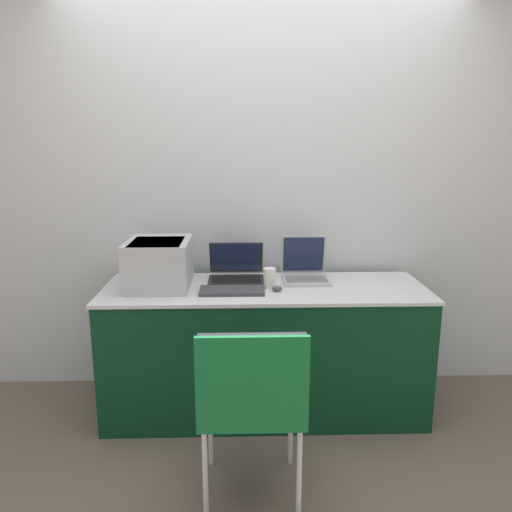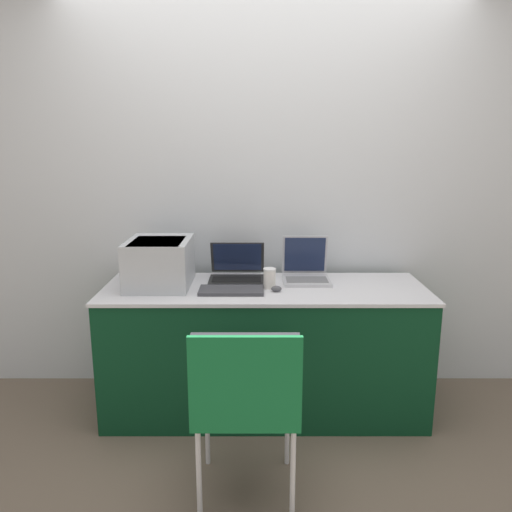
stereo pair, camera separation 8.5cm
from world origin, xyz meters
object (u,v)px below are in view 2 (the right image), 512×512
(mouse, at_px, (276,289))
(coffee_cup, at_px, (269,278))
(printer, at_px, (159,261))
(chair, at_px, (246,394))
(laptop_left, at_px, (237,272))
(external_keyboard, at_px, (231,290))
(laptop_right, at_px, (306,271))

(mouse, bearing_deg, coffee_cup, 116.74)
(printer, height_order, coffee_cup, printer)
(mouse, relative_size, chair, 0.07)
(coffee_cup, bearing_deg, laptop_left, 136.85)
(coffee_cup, xyz_separation_m, chair, (-0.12, -0.83, -0.29))
(external_keyboard, xyz_separation_m, mouse, (0.26, 0.01, 0.01))
(laptop_right, relative_size, chair, 0.34)
(laptop_left, relative_size, external_keyboard, 0.92)
(chair, bearing_deg, coffee_cup, 81.57)
(external_keyboard, distance_m, coffee_cup, 0.24)
(printer, xyz_separation_m, mouse, (0.69, -0.13, -0.13))
(printer, bearing_deg, laptop_left, 16.10)
(external_keyboard, relative_size, mouse, 6.06)
(chair, bearing_deg, external_keyboard, 97.29)
(mouse, height_order, chair, chair)
(chair, bearing_deg, laptop_right, 70.77)
(coffee_cup, bearing_deg, chair, -98.43)
(coffee_cup, bearing_deg, external_keyboard, -159.62)
(coffee_cup, bearing_deg, mouse, -63.26)
(external_keyboard, bearing_deg, chair, -82.71)
(printer, distance_m, laptop_right, 0.89)
(laptop_left, distance_m, laptop_right, 0.43)
(laptop_right, relative_size, coffee_cup, 2.48)
(laptop_left, height_order, mouse, laptop_left)
(laptop_left, relative_size, coffee_cup, 2.85)
(printer, height_order, laptop_left, printer)
(laptop_right, relative_size, mouse, 4.83)
(external_keyboard, bearing_deg, mouse, 1.73)
(laptop_right, relative_size, external_keyboard, 0.80)
(coffee_cup, relative_size, chair, 0.14)
(mouse, bearing_deg, external_keyboard, -178.27)
(coffee_cup, relative_size, mouse, 1.95)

